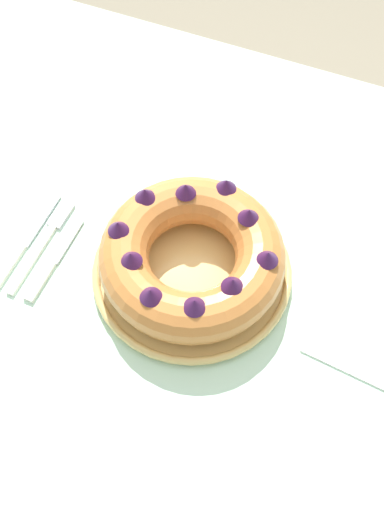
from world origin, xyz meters
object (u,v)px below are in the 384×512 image
(serving_dish, at_px, (192,272))
(cake_knife, at_px, (51,264))
(bundt_cake, at_px, (192,255))
(napkin, at_px, (353,345))
(serving_knife, at_px, (21,247))
(fork, at_px, (45,239))

(serving_dish, relative_size, cake_knife, 1.90)
(bundt_cake, bearing_deg, cake_knife, -161.78)
(bundt_cake, distance_m, napkin, 0.26)
(serving_dish, relative_size, bundt_cake, 1.11)
(napkin, bearing_deg, serving_dish, 175.95)
(bundt_cake, distance_m, serving_knife, 0.28)
(serving_dish, relative_size, napkin, 2.40)
(fork, xyz_separation_m, serving_knife, (-0.03, -0.03, -0.00))
(cake_knife, xyz_separation_m, napkin, (0.47, 0.05, -0.00))
(bundt_cake, bearing_deg, fork, -172.24)
(serving_dish, bearing_deg, bundt_cake, 167.68)
(serving_knife, distance_m, cake_knife, 0.06)
(serving_dish, height_order, cake_knife, serving_dish)
(serving_knife, bearing_deg, serving_dish, 16.43)
(fork, bearing_deg, serving_dish, 6.34)
(bundt_cake, height_order, napkin, bundt_cake)
(serving_dish, xyz_separation_m, cake_knife, (-0.21, -0.07, -0.01))
(serving_dish, xyz_separation_m, serving_knife, (-0.27, -0.06, -0.01))
(serving_dish, height_order, napkin, serving_dish)
(napkin, bearing_deg, cake_knife, -173.84)
(serving_knife, height_order, cake_knife, same)
(bundt_cake, bearing_deg, serving_dish, -12.32)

